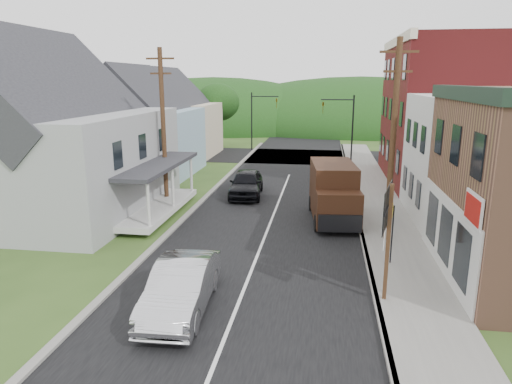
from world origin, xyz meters
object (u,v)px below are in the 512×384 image
at_px(silver_sedan, 181,287).
at_px(route_sign_cluster, 387,226).
at_px(warning_sign, 392,224).
at_px(dark_sedan, 246,183).
at_px(delivery_van, 334,193).

relative_size(silver_sedan, route_sign_cluster, 1.24).
bearing_deg(warning_sign, route_sign_cluster, -93.33).
height_order(dark_sedan, warning_sign, warning_sign).
distance_m(dark_sedan, route_sign_cluster, 15.30).
distance_m(silver_sedan, dark_sedan, 15.04).
xyz_separation_m(delivery_van, warning_sign, (2.17, -5.84, 0.24)).
xyz_separation_m(route_sign_cluster, warning_sign, (0.64, 3.19, -0.94)).
relative_size(delivery_van, warning_sign, 2.20).
relative_size(silver_sedan, warning_sign, 1.94).
bearing_deg(warning_sign, dark_sedan, 134.37).
distance_m(route_sign_cluster, warning_sign, 3.39).
distance_m(dark_sedan, delivery_van, 7.06).
height_order(delivery_van, route_sign_cluster, route_sign_cluster).
relative_size(delivery_van, route_sign_cluster, 1.41).
relative_size(silver_sedan, delivery_van, 0.88).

